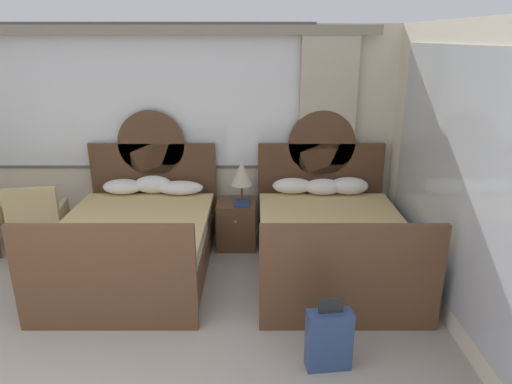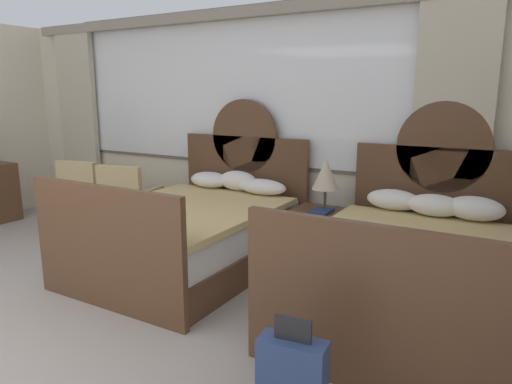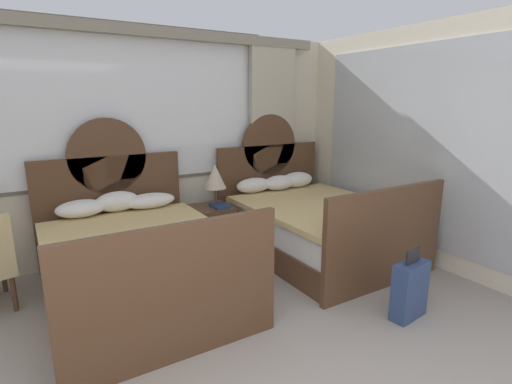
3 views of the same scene
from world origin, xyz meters
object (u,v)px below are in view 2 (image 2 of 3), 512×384
Objects in this scene: bed_near_mirror at (413,272)px; nightstand_between_beds at (317,238)px; book_on_nightstand at (321,211)px; armchair_by_window_centre at (87,191)px; bed_near_window at (192,231)px; armchair_by_window_left at (129,198)px; table_lamp_on_nightstand at (326,175)px; suitcase_on_floor at (292,384)px.

bed_near_mirror reaches higher than nightstand_between_beds.
armchair_by_window_centre is (-3.21, -0.15, -0.12)m from book_on_nightstand.
armchair_by_window_centre is at bearing -175.57° from nightstand_between_beds.
bed_near_window reaches higher than book_on_nightstand.
bed_near_window reaches higher than armchair_by_window_left.
armchair_by_window_centre is (-3.20, -0.25, -0.47)m from table_lamp_on_nightstand.
table_lamp_on_nightstand is 2.00× the size of book_on_nightstand.
suitcase_on_floor is at bearing -71.01° from book_on_nightstand.
bed_near_mirror is at bearing -5.62° from armchair_by_window_centre.
bed_near_window is at bearing -150.20° from table_lamp_on_nightstand.
armchair_by_window_centre is 1.43× the size of suitcase_on_floor.
armchair_by_window_centre is at bearing 174.38° from bed_near_mirror.
armchair_by_window_left reaches higher than suitcase_on_floor.
book_on_nightstand is 0.29× the size of armchair_by_window_left.
bed_near_window is at bearing 179.99° from bed_near_mirror.
nightstand_between_beds is 2.43m from suitcase_on_floor.
table_lamp_on_nightstand is at bearing 5.45° from nightstand_between_beds.
nightstand_between_beds is 0.66m from table_lamp_on_nightstand.
nightstand_between_beds is 0.93× the size of suitcase_on_floor.
armchair_by_window_left is 3.82m from suitcase_on_floor.
armchair_by_window_left is at bearing 162.31° from bed_near_window.
nightstand_between_beds is at bearing -174.55° from table_lamp_on_nightstand.
table_lamp_on_nightstand is at bearing 108.33° from suitcase_on_floor.
armchair_by_window_left and armchair_by_window_centre have the same top height.
suitcase_on_floor is (3.96, -2.04, -0.23)m from armchair_by_window_centre.
table_lamp_on_nightstand reaches higher than armchair_by_window_left.
armchair_by_window_left reaches higher than book_on_nightstand.
armchair_by_window_centre is at bearing -179.97° from armchair_by_window_left.
bed_near_mirror is 1.18m from book_on_nightstand.
bed_near_mirror is 3.67× the size of nightstand_between_beds.
nightstand_between_beds is at bearing 5.79° from armchair_by_window_left.
book_on_nightstand is at bearing 3.39° from armchair_by_window_left.
armchair_by_window_centre is at bearing -177.39° from book_on_nightstand.
armchair_by_window_centre reaches higher than suitcase_on_floor.
table_lamp_on_nightstand is at bearing 5.78° from armchair_by_window_left.
bed_near_mirror is 1.65m from suitcase_on_floor.
armchair_by_window_left is (-2.39, -0.24, 0.19)m from nightstand_between_beds.
book_on_nightstand is at bearing -50.85° from nightstand_between_beds.
armchair_by_window_left is 0.74m from armchair_by_window_centre.
bed_near_window reaches higher than suitcase_on_floor.
book_on_nightstand is at bearing -86.56° from table_lamp_on_nightstand.
bed_near_window is 4.21× the size of table_lamp_on_nightstand.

